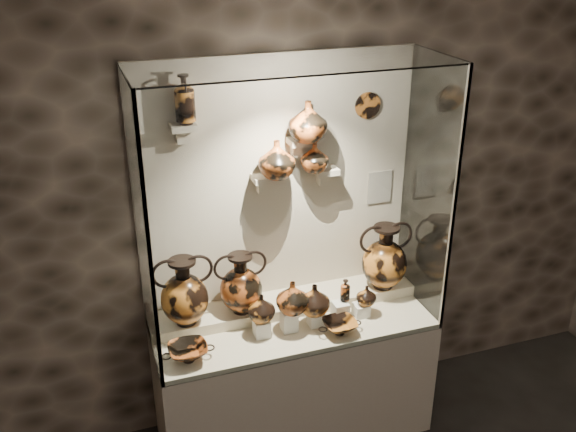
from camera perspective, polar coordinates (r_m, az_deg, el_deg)
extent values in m
cube|color=black|center=(3.85, -1.01, 2.59)|extent=(5.00, 0.02, 3.20)
cube|color=beige|center=(4.20, 0.51, -14.38)|extent=(1.70, 0.60, 0.80)
cube|color=beige|center=(3.95, 0.53, -9.70)|extent=(1.68, 0.58, 0.03)
cube|color=beige|center=(4.07, -0.29, -7.98)|extent=(1.70, 0.25, 0.10)
cube|color=beige|center=(3.85, -0.99, 2.56)|extent=(1.70, 0.03, 1.60)
cube|color=white|center=(3.32, 2.29, -1.19)|extent=(1.70, 0.01, 1.60)
cube|color=white|center=(3.41, -12.96, -1.12)|extent=(0.01, 0.60, 1.60)
cube|color=white|center=(3.91, 12.35, 2.37)|extent=(0.01, 0.60, 1.60)
cube|color=white|center=(3.33, 0.64, 13.40)|extent=(1.70, 0.60, 0.01)
cube|color=gray|center=(3.15, -12.20, -3.28)|extent=(0.02, 0.02, 1.60)
cube|color=gray|center=(3.69, 14.53, 0.73)|extent=(0.02, 0.02, 1.60)
cube|color=silver|center=(3.82, -2.37, -9.89)|extent=(0.09, 0.09, 0.10)
cube|color=silver|center=(3.86, 0.08, -9.25)|extent=(0.09, 0.09, 0.13)
cube|color=silver|center=(3.92, 2.46, -9.04)|extent=(0.09, 0.09, 0.09)
cube|color=silver|center=(3.96, 4.64, -8.42)|extent=(0.09, 0.09, 0.12)
cube|color=silver|center=(4.02, 6.49, -8.28)|extent=(0.09, 0.09, 0.08)
cube|color=beige|center=(3.50, -9.31, 7.82)|extent=(0.14, 0.12, 0.04)
cube|color=beige|center=(3.71, -2.11, 3.39)|extent=(0.14, 0.12, 0.04)
cube|color=beige|center=(3.71, 0.82, 6.64)|extent=(0.10, 0.12, 0.04)
cube|color=beige|center=(3.83, 3.34, 4.05)|extent=(0.14, 0.12, 0.04)
imported|color=#BD6C24|center=(3.75, -2.40, -8.14)|extent=(0.18, 0.18, 0.17)
imported|color=#A44B1D|center=(3.76, 0.39, -7.22)|extent=(0.22, 0.22, 0.20)
imported|color=#BD6C24|center=(3.82, 2.34, -7.41)|extent=(0.23, 0.23, 0.20)
imported|color=#BD6C24|center=(3.97, 6.96, -7.01)|extent=(0.14, 0.14, 0.13)
imported|color=#A44B1D|center=(3.64, -1.02, 5.07)|extent=(0.27, 0.27, 0.22)
imported|color=#A44B1D|center=(3.63, 1.77, 8.42)|extent=(0.29, 0.29, 0.23)
imported|color=#A44B1D|center=(3.74, 2.37, 5.24)|extent=(0.21, 0.21, 0.17)
cylinder|color=#B86524|center=(3.88, 7.08, 9.73)|extent=(0.16, 0.02, 0.16)
cube|color=beige|center=(4.10, 8.12, 2.57)|extent=(0.16, 0.01, 0.21)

